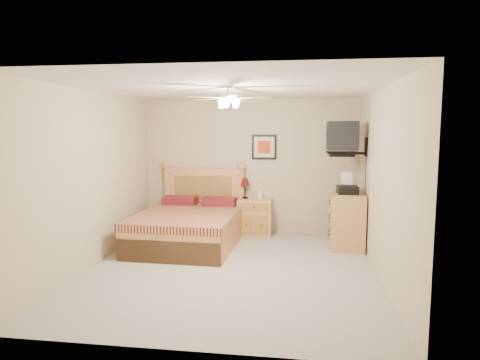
# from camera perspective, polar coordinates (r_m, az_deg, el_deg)

# --- Properties ---
(floor) EXTENTS (4.50, 4.50, 0.00)m
(floor) POSITION_cam_1_polar(r_m,az_deg,el_deg) (6.14, -1.22, -11.80)
(floor) COLOR gray
(floor) RESTS_ON ground
(ceiling) EXTENTS (4.00, 4.50, 0.04)m
(ceiling) POSITION_cam_1_polar(r_m,az_deg,el_deg) (5.84, -1.28, 12.14)
(ceiling) COLOR white
(ceiling) RESTS_ON ground
(wall_back) EXTENTS (4.00, 0.04, 2.50)m
(wall_back) POSITION_cam_1_polar(r_m,az_deg,el_deg) (8.07, 1.33, 1.81)
(wall_back) COLOR #BDAA8B
(wall_back) RESTS_ON ground
(wall_front) EXTENTS (4.00, 0.04, 2.50)m
(wall_front) POSITION_cam_1_polar(r_m,az_deg,el_deg) (3.68, -6.92, -4.38)
(wall_front) COLOR #BDAA8B
(wall_front) RESTS_ON ground
(wall_left) EXTENTS (0.04, 4.50, 2.50)m
(wall_left) POSITION_cam_1_polar(r_m,az_deg,el_deg) (6.48, -18.97, 0.18)
(wall_left) COLOR #BDAA8B
(wall_left) RESTS_ON ground
(wall_right) EXTENTS (0.04, 4.50, 2.50)m
(wall_right) POSITION_cam_1_polar(r_m,az_deg,el_deg) (5.88, 18.38, -0.46)
(wall_right) COLOR #BDAA8B
(wall_right) RESTS_ON ground
(bed) EXTENTS (1.65, 2.13, 1.35)m
(bed) POSITION_cam_1_polar(r_m,az_deg,el_deg) (7.22, -6.97, -3.46)
(bed) COLOR #C68044
(bed) RESTS_ON ground
(nightstand) EXTENTS (0.64, 0.49, 0.67)m
(nightstand) POSITION_cam_1_polar(r_m,az_deg,el_deg) (7.95, 1.93, -4.95)
(nightstand) COLOR #C28449
(nightstand) RESTS_ON ground
(table_lamp) EXTENTS (0.24, 0.24, 0.38)m
(table_lamp) POSITION_cam_1_polar(r_m,az_deg,el_deg) (7.96, 0.68, -1.12)
(table_lamp) COLOR #531115
(table_lamp) RESTS_ON nightstand
(lotion_bottle) EXTENTS (0.10, 0.10, 0.21)m
(lotion_bottle) POSITION_cam_1_polar(r_m,az_deg,el_deg) (7.91, 2.74, -1.76)
(lotion_bottle) COLOR white
(lotion_bottle) RESTS_ON nightstand
(framed_picture) EXTENTS (0.46, 0.04, 0.46)m
(framed_picture) POSITION_cam_1_polar(r_m,az_deg,el_deg) (8.00, 3.24, 4.41)
(framed_picture) COLOR black
(framed_picture) RESTS_ON wall_back
(dresser) EXTENTS (0.59, 0.81, 0.91)m
(dresser) POSITION_cam_1_polar(r_m,az_deg,el_deg) (7.30, 14.14, -5.24)
(dresser) COLOR #B47737
(dresser) RESTS_ON ground
(fax_machine) EXTENTS (0.34, 0.36, 0.34)m
(fax_machine) POSITION_cam_1_polar(r_m,az_deg,el_deg) (7.10, 14.17, -0.44)
(fax_machine) COLOR black
(fax_machine) RESTS_ON dresser
(magazine_lower) EXTENTS (0.27, 0.33, 0.03)m
(magazine_lower) POSITION_cam_1_polar(r_m,az_deg,el_deg) (7.52, 13.55, -1.22)
(magazine_lower) COLOR tan
(magazine_lower) RESTS_ON dresser
(magazine_upper) EXTENTS (0.28, 0.31, 0.02)m
(magazine_upper) POSITION_cam_1_polar(r_m,az_deg,el_deg) (7.51, 13.52, -1.05)
(magazine_upper) COLOR tan
(magazine_upper) RESTS_ON magazine_lower
(wall_tv) EXTENTS (0.56, 0.46, 0.58)m
(wall_tv) POSITION_cam_1_polar(r_m,az_deg,el_deg) (7.12, 14.64, 5.42)
(wall_tv) COLOR black
(wall_tv) RESTS_ON wall_right
(ceiling_fan) EXTENTS (1.14, 1.14, 0.28)m
(ceiling_fan) POSITION_cam_1_polar(r_m,az_deg,el_deg) (5.63, -1.62, 10.91)
(ceiling_fan) COLOR white
(ceiling_fan) RESTS_ON ceiling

